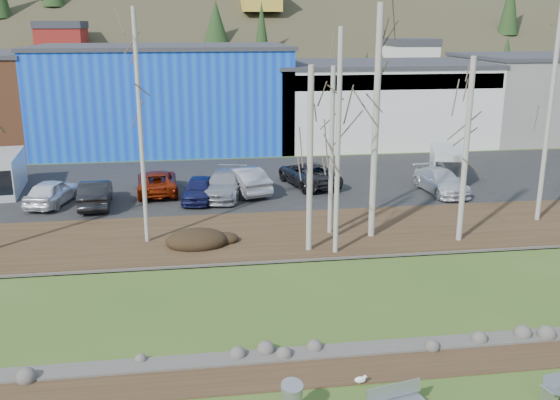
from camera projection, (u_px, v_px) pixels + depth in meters
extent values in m
cube|color=#382616|center=(336.00, 369.00, 18.70)|extent=(80.00, 1.80, 0.03)
cube|color=#382616|center=(278.00, 234.00, 30.48)|extent=(80.00, 7.00, 0.15)
cube|color=black|center=(255.00, 182.00, 40.47)|extent=(80.00, 14.00, 0.14)
cube|color=blue|center=(165.00, 98.00, 51.88)|extent=(20.00, 12.00, 8.00)
cube|color=#333338|center=(162.00, 47.00, 50.74)|extent=(20.40, 12.24, 0.30)
cube|color=silver|center=(373.00, 103.00, 54.60)|extent=(18.00, 12.00, 6.50)
cube|color=#333338|center=(375.00, 64.00, 53.67)|extent=(18.36, 12.24, 0.30)
cube|color=navy|center=(397.00, 82.00, 48.34)|extent=(17.64, 0.20, 1.20)
cube|color=slate|center=(543.00, 97.00, 56.77)|extent=(14.00, 12.00, 7.00)
cube|color=#333338|center=(548.00, 56.00, 55.77)|extent=(14.28, 12.24, 0.30)
cube|color=#9D9FA2|center=(394.00, 390.00, 16.54)|extent=(1.61, 0.46, 0.36)
cube|color=#9D9FA2|center=(549.00, 399.00, 16.88)|extent=(0.18, 0.55, 0.44)
cube|color=#95979A|center=(559.00, 391.00, 16.92)|extent=(0.94, 0.64, 0.32)
cylinder|color=gold|center=(359.00, 384.00, 17.90)|extent=(0.01, 0.01, 0.09)
cylinder|color=gold|center=(359.00, 383.00, 17.95)|extent=(0.01, 0.01, 0.09)
ellipsoid|color=white|center=(360.00, 380.00, 17.90)|extent=(0.33, 0.19, 0.19)
cube|color=gray|center=(360.00, 379.00, 17.89)|extent=(0.21, 0.10, 0.02)
sphere|color=white|center=(365.00, 377.00, 17.90)|extent=(0.10, 0.10, 0.10)
cone|color=gold|center=(367.00, 377.00, 17.91)|extent=(0.06, 0.03, 0.03)
ellipsoid|color=black|center=(197.00, 239.00, 28.70)|extent=(2.85, 2.01, 0.56)
cylinder|color=#BBB7A9|center=(141.00, 129.00, 27.87)|extent=(0.20, 0.20, 10.57)
cylinder|color=#BBB7A9|center=(310.00, 161.00, 27.11)|extent=(0.26, 0.26, 8.20)
cylinder|color=#BBB7A9|center=(331.00, 152.00, 29.45)|extent=(0.22, 0.22, 8.00)
cylinder|color=#BBB7A9|center=(338.00, 145.00, 26.59)|extent=(0.22, 0.22, 9.75)
cylinder|color=#BBB7A9|center=(376.00, 125.00, 28.59)|extent=(0.30, 0.30, 10.75)
cylinder|color=#BBB7A9|center=(466.00, 151.00, 28.32)|extent=(0.26, 0.26, 8.49)
cylinder|color=#BBB7A9|center=(552.00, 96.00, 30.74)|extent=(0.24, 0.24, 12.83)
imported|color=white|center=(52.00, 192.00, 35.00)|extent=(2.72, 4.61, 1.47)
imported|color=black|center=(95.00, 193.00, 34.70)|extent=(1.83, 4.62, 1.49)
imported|color=#952609|center=(157.00, 182.00, 37.44)|extent=(2.57, 5.09, 1.38)
imported|color=#9D9EA4|center=(225.00, 184.00, 36.63)|extent=(3.41, 5.59, 1.52)
imported|color=#191C4F|center=(199.00, 189.00, 35.78)|extent=(2.26, 4.24, 1.37)
imported|color=#A8A7A9|center=(244.00, 180.00, 37.46)|extent=(3.12, 5.13, 1.60)
imported|color=#262628|center=(308.00, 174.00, 39.21)|extent=(3.68, 5.77, 1.48)
imported|color=silver|center=(441.00, 181.00, 37.49)|extent=(2.31, 4.97, 1.41)
cube|color=silver|center=(447.00, 164.00, 40.67)|extent=(3.29, 5.02, 2.03)
cube|color=black|center=(449.00, 170.00, 38.92)|extent=(2.05, 1.49, 1.26)
cube|color=silver|center=(1.00, 173.00, 37.54)|extent=(2.72, 5.49, 2.32)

